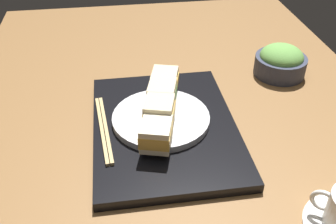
# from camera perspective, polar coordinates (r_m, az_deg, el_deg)

# --- Properties ---
(ground_plane) EXTENTS (1.40, 1.00, 0.03)m
(ground_plane) POSITION_cam_1_polar(r_m,az_deg,el_deg) (0.89, 1.46, -1.17)
(ground_plane) COLOR brown
(serving_tray) EXTENTS (0.40, 0.30, 0.02)m
(serving_tray) POSITION_cam_1_polar(r_m,az_deg,el_deg) (0.83, -0.51, -2.25)
(serving_tray) COLOR black
(serving_tray) RESTS_ON ground_plane
(sandwich_plate) EXTENTS (0.21, 0.21, 0.01)m
(sandwich_plate) POSITION_cam_1_polar(r_m,az_deg,el_deg) (0.82, -1.04, -0.95)
(sandwich_plate) COLOR silver
(sandwich_plate) RESTS_ON serving_tray
(sandwich_nearmost) EXTENTS (0.08, 0.07, 0.05)m
(sandwich_nearmost) POSITION_cam_1_polar(r_m,az_deg,el_deg) (0.88, -0.49, 4.44)
(sandwich_nearmost) COLOR beige
(sandwich_nearmost) RESTS_ON sandwich_plate
(sandwich_inner_near) EXTENTS (0.08, 0.07, 0.06)m
(sandwich_inner_near) POSITION_cam_1_polar(r_m,az_deg,el_deg) (0.83, -0.87, 2.39)
(sandwich_inner_near) COLOR beige
(sandwich_inner_near) RESTS_ON sandwich_plate
(sandwich_inner_far) EXTENTS (0.08, 0.07, 0.06)m
(sandwich_inner_far) POSITION_cam_1_polar(r_m,az_deg,el_deg) (0.78, -1.29, -0.15)
(sandwich_inner_far) COLOR beige
(sandwich_inner_far) RESTS_ON sandwich_plate
(sandwich_farmost) EXTENTS (0.08, 0.07, 0.05)m
(sandwich_farmost) POSITION_cam_1_polar(r_m,az_deg,el_deg) (0.73, -1.76, -3.30)
(sandwich_farmost) COLOR #EFE5C1
(sandwich_farmost) RESTS_ON sandwich_plate
(salad_bowl) EXTENTS (0.13, 0.13, 0.08)m
(salad_bowl) POSITION_cam_1_polar(r_m,az_deg,el_deg) (1.06, 16.24, 7.14)
(salad_bowl) COLOR #33384C
(salad_bowl) RESTS_ON ground_plane
(chopsticks_pair) EXTENTS (0.22, 0.04, 0.01)m
(chopsticks_pair) POSITION_cam_1_polar(r_m,az_deg,el_deg) (0.81, -9.42, -2.41)
(chopsticks_pair) COLOR tan
(chopsticks_pair) RESTS_ON serving_tray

